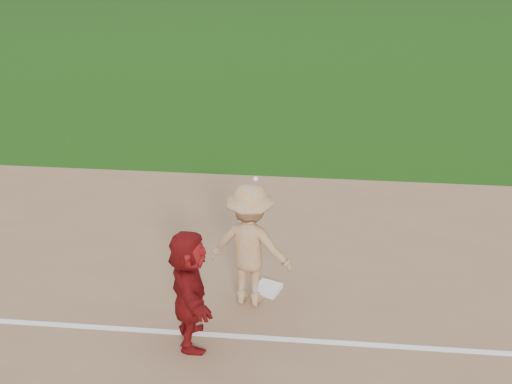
# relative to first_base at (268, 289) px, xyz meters

# --- Properties ---
(ground) EXTENTS (160.00, 160.00, 0.00)m
(ground) POSITION_rel_first_base_xyz_m (-0.30, -0.43, -0.06)
(ground) COLOR #18440D
(ground) RESTS_ON ground
(foul_line) EXTENTS (60.00, 0.10, 0.01)m
(foul_line) POSITION_rel_first_base_xyz_m (-0.30, -1.23, -0.04)
(foul_line) COLOR white
(foul_line) RESTS_ON infield_dirt
(first_base) EXTENTS (0.49, 0.49, 0.09)m
(first_base) POSITION_rel_first_base_xyz_m (0.00, 0.00, 0.00)
(first_base) COLOR white
(first_base) RESTS_ON infield_dirt
(base_runner) EXTENTS (0.93, 1.78, 1.83)m
(base_runner) POSITION_rel_first_base_xyz_m (-1.00, -1.40, 0.87)
(base_runner) COLOR maroon
(base_runner) RESTS_ON infield_dirt
(first_base_play) EXTENTS (1.44, 1.01, 2.26)m
(first_base_play) POSITION_rel_first_base_xyz_m (-0.26, -0.30, 0.97)
(first_base_play) COLOR #9B9B9D
(first_base_play) RESTS_ON infield_dirt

